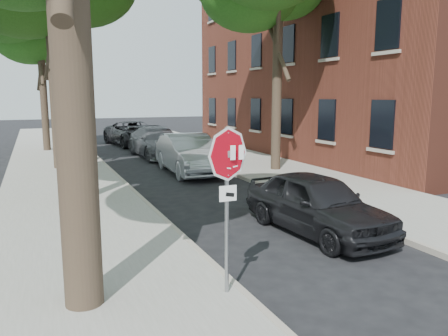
# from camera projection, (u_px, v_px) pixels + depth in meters

# --- Properties ---
(ground) EXTENTS (120.00, 120.00, 0.00)m
(ground) POSITION_uv_depth(u_px,v_px,m) (265.00, 291.00, 7.19)
(ground) COLOR black
(ground) RESTS_ON ground
(sidewalk_left) EXTENTS (4.00, 55.00, 0.12)m
(sidewalk_left) POSITION_uv_depth(u_px,v_px,m) (60.00, 177.00, 17.05)
(sidewalk_left) COLOR gray
(sidewalk_left) RESTS_ON ground
(sidewalk_right) EXTENTS (4.00, 55.00, 0.12)m
(sidewalk_right) POSITION_uv_depth(u_px,v_px,m) (254.00, 164.00, 20.40)
(sidewalk_right) COLOR gray
(sidewalk_right) RESTS_ON ground
(curb_left) EXTENTS (0.12, 55.00, 0.13)m
(curb_left) POSITION_uv_depth(u_px,v_px,m) (114.00, 173.00, 17.86)
(curb_left) COLOR #9E9384
(curb_left) RESTS_ON ground
(curb_right) EXTENTS (0.12, 55.00, 0.13)m
(curb_right) POSITION_uv_depth(u_px,v_px,m) (213.00, 166.00, 19.59)
(curb_right) COLOR #9E9384
(curb_right) RESTS_ON ground
(apartment_building) EXTENTS (12.20, 20.20, 15.30)m
(apartment_building) POSITION_uv_depth(u_px,v_px,m) (367.00, 14.00, 24.13)
(apartment_building) COLOR maroon
(apartment_building) RESTS_ON ground
(stop_sign) EXTENTS (0.76, 0.34, 2.61)m
(stop_sign) POSITION_uv_depth(u_px,v_px,m) (228.00, 178.00, 6.57)
(stop_sign) COLOR gray
(stop_sign) RESTS_ON sidewalk_left
(tree_far) EXTENTS (5.29, 4.91, 9.33)m
(tree_far) POSITION_uv_depth(u_px,v_px,m) (38.00, 22.00, 24.04)
(tree_far) COLOR black
(tree_far) RESTS_ON sidewalk_left
(car_a) EXTENTS (1.98, 4.28, 1.42)m
(car_a) POSITION_uv_depth(u_px,v_px,m) (317.00, 203.00, 10.16)
(car_a) COLOR black
(car_a) RESTS_ON ground
(car_b) EXTENTS (1.92, 5.02, 1.63)m
(car_b) POSITION_uv_depth(u_px,v_px,m) (189.00, 154.00, 18.00)
(car_b) COLOR #95979C
(car_b) RESTS_ON ground
(car_c) EXTENTS (2.39, 5.46, 1.56)m
(car_c) POSITION_uv_depth(u_px,v_px,m) (157.00, 142.00, 23.01)
(car_c) COLOR #515257
(car_c) RESTS_ON ground
(car_d) EXTENTS (3.32, 5.94, 1.57)m
(car_d) POSITION_uv_depth(u_px,v_px,m) (134.00, 133.00, 28.27)
(car_d) COLOR black
(car_d) RESTS_ON ground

